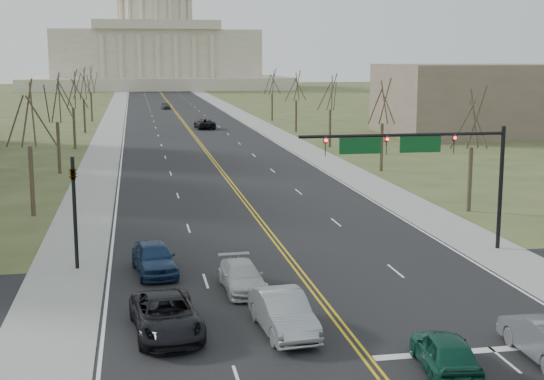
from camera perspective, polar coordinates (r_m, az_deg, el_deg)
name	(u,v)px	position (r m, az deg, el deg)	size (l,w,h in m)	color
ground	(359,349)	(29.99, 6.60, -11.81)	(600.00, 600.00, 0.00)	#3C4B25
road	(181,119)	(137.30, -6.85, 5.32)	(20.00, 380.00, 0.01)	black
cross_road	(322,300)	(35.42, 3.76, -8.29)	(120.00, 14.00, 0.01)	black
sidewalk_left	(113,120)	(137.10, -11.88, 5.17)	(4.00, 380.00, 0.03)	gray
sidewalk_right	(247,118)	(138.54, -1.87, 5.43)	(4.00, 380.00, 0.03)	gray
center_line	(181,119)	(137.30, -6.85, 5.32)	(0.42, 380.00, 0.01)	gold
edge_line_left	(126,120)	(137.06, -10.96, 5.20)	(0.15, 380.00, 0.01)	silver
edge_line_right	(235,118)	(138.23, -2.78, 5.41)	(0.15, 380.00, 0.01)	silver
stop_bar	(492,350)	(30.89, 16.24, -11.46)	(9.50, 0.50, 0.01)	silver
capitol	(156,48)	(276.65, -8.74, 10.56)	(90.00, 60.00, 50.00)	beige
signal_mast	(419,153)	(43.39, 11.02, 2.75)	(12.12, 0.44, 7.20)	black
signal_left	(74,200)	(40.90, -14.67, -0.74)	(0.32, 0.36, 6.00)	black
tree_r_0	(472,121)	(56.08, 14.86, 5.02)	(3.74, 3.74, 8.50)	#3D3124
tree_l_0	(28,118)	(55.23, -17.88, 5.20)	(3.96, 3.96, 9.00)	#3D3124
tree_r_1	(383,104)	(74.63, 8.33, 6.41)	(3.74, 3.74, 8.50)	#3D3124
tree_l_1	(56,101)	(75.06, -15.93, 6.45)	(3.96, 3.96, 9.00)	#3D3124
tree_r_2	(330,94)	(93.77, 4.42, 7.21)	(3.74, 3.74, 8.50)	#3D3124
tree_l_2	(73,92)	(94.96, -14.78, 7.18)	(3.96, 3.96, 9.00)	#3D3124
tree_r_3	(296,88)	(113.21, 1.84, 7.71)	(3.74, 3.74, 8.50)	#3D3124
tree_l_3	(83,85)	(114.90, -14.04, 7.65)	(3.96, 3.96, 9.00)	#3D3124
tree_r_4	(272,83)	(132.82, 0.01, 8.06)	(3.74, 3.74, 8.50)	#3D3124
tree_l_4	(90,81)	(134.85, -13.51, 7.98)	(3.96, 3.96, 9.00)	#3D3124
bldg_right_mass	(474,99)	(113.55, 14.97, 6.60)	(25.00, 20.00, 10.00)	brown
car_nb_inner_lead	(445,352)	(28.19, 12.91, -11.80)	(1.78, 4.41, 1.50)	#0E4031
car_sb_inner_lead	(283,313)	(31.17, 0.84, -9.21)	(1.78, 5.09, 1.68)	gray
car_sb_outer_lead	(166,316)	(31.30, -7.97, -9.36)	(2.57, 5.57, 1.55)	black
car_sb_inner_second	(242,277)	(36.63, -2.27, -6.54)	(1.88, 4.63, 1.34)	#B3B3B3
car_sb_outer_second	(154,258)	(39.78, -8.86, -5.06)	(1.97, 4.91, 1.67)	navy
car_far_nb	(204,123)	(118.74, -5.11, 5.02)	(2.69, 5.84, 1.62)	black
car_far_sb	(166,106)	(164.33, -8.01, 6.31)	(1.71, 4.25, 1.45)	#414347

